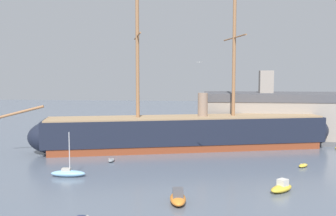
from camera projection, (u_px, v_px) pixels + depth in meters
name	position (u px, v px, depth m)	size (l,w,h in m)	color
tall_ship	(186.00, 132.00, 81.97)	(69.02, 24.56, 33.90)	brown
motorboat_near_centre	(178.00, 198.00, 47.69)	(2.54, 4.90, 1.97)	orange
sailboat_mid_left	(68.00, 173.00, 60.11)	(5.49, 2.04, 7.00)	#7FB2D6
motorboat_mid_right	(282.00, 188.00, 52.35)	(4.09, 4.13, 1.72)	gold
dinghy_alongside_bow	(111.00, 160.00, 70.51)	(1.16, 2.47, 0.57)	gray
dinghy_alongside_stern	(303.00, 165.00, 66.37)	(2.32, 2.50, 0.56)	gold
motorboat_far_left	(72.00, 142.00, 87.08)	(4.30, 3.33, 1.68)	silver
motorboat_distant_centre	(202.00, 138.00, 92.98)	(3.72, 1.95, 1.49)	#1E284C
dockside_warehouse_right	(299.00, 116.00, 94.11)	(50.00, 18.28, 16.75)	#565659
seagull_in_flight	(199.00, 62.00, 61.20)	(1.16, 0.54, 0.13)	silver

